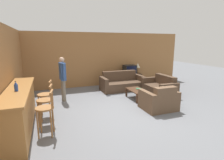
% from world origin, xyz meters
% --- Properties ---
extents(ground_plane, '(24.00, 24.00, 0.00)m').
position_xyz_m(ground_plane, '(0.00, 0.00, 0.00)').
color(ground_plane, slate).
extents(wall_back, '(9.40, 0.08, 2.60)m').
position_xyz_m(wall_back, '(0.00, 3.64, 1.30)').
color(wall_back, '#9E6B3D').
rests_on(wall_back, ground_plane).
extents(wall_left, '(0.08, 8.64, 2.60)m').
position_xyz_m(wall_left, '(-3.26, 1.32, 1.30)').
color(wall_left, '#9E6B3D').
rests_on(wall_left, ground_plane).
extents(bar_counter, '(0.55, 2.85, 1.03)m').
position_xyz_m(bar_counter, '(-2.93, -0.11, 0.52)').
color(bar_counter, '#A87038').
rests_on(bar_counter, ground_plane).
extents(bar_chair_near, '(0.47, 0.47, 1.06)m').
position_xyz_m(bar_chair_near, '(-2.34, -0.68, 0.58)').
color(bar_chair_near, '#996638').
rests_on(bar_chair_near, ground_plane).
extents(bar_chair_mid, '(0.48, 0.48, 1.06)m').
position_xyz_m(bar_chair_mid, '(-2.34, -0.10, 0.58)').
color(bar_chair_mid, '#996638').
rests_on(bar_chair_mid, ground_plane).
extents(bar_chair_far, '(0.48, 0.48, 1.06)m').
position_xyz_m(bar_chair_far, '(-2.34, 0.44, 0.58)').
color(bar_chair_far, '#996638').
rests_on(bar_chair_far, ground_plane).
extents(couch_far, '(1.93, 0.91, 0.83)m').
position_xyz_m(couch_far, '(0.90, 2.43, 0.29)').
color(couch_far, '#4C3828').
rests_on(couch_far, ground_plane).
extents(armchair_near, '(1.03, 0.86, 0.81)m').
position_xyz_m(armchair_near, '(1.04, -0.24, 0.29)').
color(armchair_near, brown).
rests_on(armchair_near, ground_plane).
extents(loveseat_right, '(0.84, 1.48, 0.79)m').
position_xyz_m(loveseat_right, '(2.07, 1.17, 0.29)').
color(loveseat_right, '#4C3828').
rests_on(loveseat_right, ground_plane).
extents(coffee_table, '(0.57, 0.96, 0.36)m').
position_xyz_m(coffee_table, '(0.91, 0.97, 0.31)').
color(coffee_table, '#472D1E').
rests_on(coffee_table, ground_plane).
extents(tv_unit, '(1.19, 0.55, 0.55)m').
position_xyz_m(tv_unit, '(1.72, 3.28, 0.28)').
color(tv_unit, '#513823').
rests_on(tv_unit, ground_plane).
extents(tv, '(0.60, 0.46, 0.45)m').
position_xyz_m(tv, '(1.72, 3.28, 0.78)').
color(tv, black).
rests_on(tv, tv_unit).
extents(bottle, '(0.08, 0.08, 0.23)m').
position_xyz_m(bottle, '(-2.93, -0.34, 1.14)').
color(bottle, '#234293').
rests_on(bottle, bar_counter).
extents(book_on_table, '(0.24, 0.21, 0.02)m').
position_xyz_m(book_on_table, '(1.01, 1.05, 0.37)').
color(book_on_table, '#33704C').
rests_on(book_on_table, coffee_table).
extents(table_lamp, '(0.23, 0.23, 0.53)m').
position_xyz_m(table_lamp, '(2.18, 3.28, 0.94)').
color(table_lamp, brown).
rests_on(table_lamp, tv_unit).
extents(person_by_window, '(0.22, 0.55, 1.61)m').
position_xyz_m(person_by_window, '(-1.73, 1.74, 0.91)').
color(person_by_window, '#756B5B').
rests_on(person_by_window, ground_plane).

